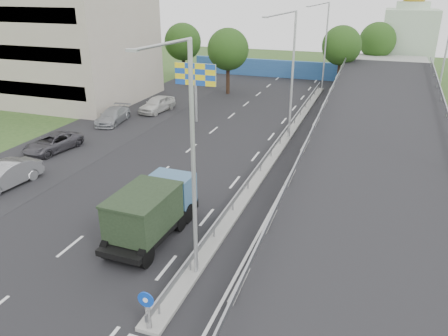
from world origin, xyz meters
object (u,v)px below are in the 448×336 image
at_px(dump_truck, 152,209).
at_px(lamp_post_mid, 290,69).
at_px(billboard, 195,78).
at_px(parked_car_d, 113,116).
at_px(parked_car_e, 157,104).
at_px(parked_car_b, 5,175).
at_px(lamp_post_near, 189,153).
at_px(lamp_post_far, 324,42).
at_px(church, 408,37).
at_px(parked_car_c, 53,143).
at_px(sign_bollard, 148,310).

bearing_deg(dump_truck, lamp_post_mid, 81.30).
height_order(billboard, parked_car_d, billboard).
bearing_deg(parked_car_e, parked_car_b, -84.41).
relative_size(lamp_post_near, lamp_post_far, 1.00).
relative_size(church, parked_car_e, 2.96).
distance_m(lamp_post_near, billboard, 23.87).
bearing_deg(church, billboard, -120.70).
distance_m(dump_truck, parked_car_b, 11.98).
distance_m(church, parked_car_e, 38.81).
relative_size(lamp_post_far, billboard, 1.83).
bearing_deg(church, lamp_post_near, -100.38).
bearing_deg(lamp_post_far, parked_car_d, -127.90).
relative_size(parked_car_b, parked_car_c, 1.01).
xyz_separation_m(lamp_post_near, church, (9.89, 54.00, -0.50)).
distance_m(lamp_post_mid, parked_car_d, 17.15).
distance_m(lamp_post_far, parked_car_d, 27.10).
bearing_deg(lamp_post_near, sign_bollard, -91.64).
bearing_deg(parked_car_c, lamp_post_near, -23.46).
bearing_deg(lamp_post_mid, dump_truck, -100.19).
bearing_deg(lamp_post_near, billboard, 112.49).
xyz_separation_m(sign_bollard, lamp_post_mid, (0.11, 23.83, 4.77)).
bearing_deg(dump_truck, parked_car_b, 171.15).
relative_size(parked_car_b, parked_car_e, 1.04).
bearing_deg(billboard, sign_bollard, -70.79).
xyz_separation_m(lamp_post_far, parked_car_b, (-14.94, -35.53, -5.01)).
bearing_deg(dump_truck, billboard, 108.26).
distance_m(dump_truck, parked_car_e, 24.38).
relative_size(lamp_post_mid, parked_car_b, 2.07).
distance_m(church, dump_truck, 53.44).
xyz_separation_m(lamp_post_far, church, (9.89, 14.00, -0.50)).
distance_m(lamp_post_mid, lamp_post_far, 20.00).
relative_size(lamp_post_far, parked_car_b, 2.07).
xyz_separation_m(lamp_post_mid, lamp_post_far, (0.00, 20.00, 0.00)).
bearing_deg(parked_car_b, parked_car_e, 94.44).
height_order(lamp_post_mid, parked_car_d, lamp_post_mid).
relative_size(billboard, dump_truck, 0.86).
relative_size(lamp_post_far, dump_truck, 1.57).
relative_size(lamp_post_mid, parked_car_d, 2.09).
relative_size(sign_bollard, parked_car_e, 0.36).
xyz_separation_m(church, parked_car_e, (-24.20, -30.00, -4.51)).
bearing_deg(billboard, parked_car_b, -108.40).
relative_size(dump_truck, parked_car_e, 1.38).
distance_m(sign_bollard, parked_car_c, 22.04).
bearing_deg(sign_bollard, lamp_post_mid, 89.74).
xyz_separation_m(lamp_post_near, billboard, (-9.11, 22.00, -1.62)).
bearing_deg(lamp_post_near, lamp_post_mid, 90.00).
bearing_deg(parked_car_b, lamp_post_mid, 52.41).
bearing_deg(parked_car_e, church, 58.56).
xyz_separation_m(billboard, parked_car_c, (-7.42, -11.13, -3.51)).
bearing_deg(parked_car_e, sign_bollard, -55.52).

